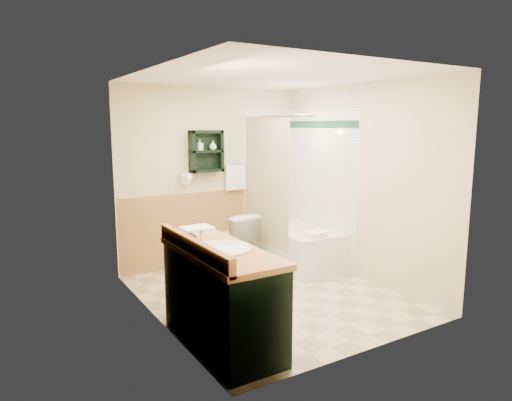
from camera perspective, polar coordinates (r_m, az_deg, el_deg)
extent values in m
plane|color=#CBB694|center=(5.25, 1.80, -11.71)|extent=(3.00, 3.00, 0.00)
cube|color=beige|center=(6.26, -5.79, 3.02)|extent=(2.60, 0.04, 2.40)
cube|color=beige|center=(4.37, -12.76, 0.09)|extent=(0.04, 3.00, 2.40)
cube|color=beige|center=(5.77, 12.91, 2.29)|extent=(0.04, 3.00, 2.40)
cube|color=white|center=(4.93, 1.95, 15.57)|extent=(2.60, 3.00, 0.04)
cube|color=black|center=(6.09, -6.22, 6.14)|extent=(0.45, 0.15, 0.55)
cylinder|color=silver|center=(5.82, 2.24, 10.47)|extent=(0.03, 1.60, 0.03)
cube|color=black|center=(4.01, -4.27, -11.99)|extent=(0.59, 1.35, 0.85)
cube|color=silver|center=(6.33, 4.69, -5.58)|extent=(0.78, 1.50, 0.52)
imported|color=silver|center=(6.13, -2.91, -4.98)|extent=(0.48, 0.78, 0.74)
cube|color=white|center=(4.56, -7.44, -3.55)|extent=(0.31, 0.24, 0.04)
imported|color=black|center=(4.31, -9.91, -3.17)|extent=(0.16, 0.04, 0.21)
cube|color=white|center=(5.71, 7.44, -4.22)|extent=(0.24, 0.20, 0.07)
imported|color=silver|center=(6.04, -7.03, 6.55)|extent=(0.09, 0.15, 0.07)
imported|color=silver|center=(6.12, -5.41, 6.75)|extent=(0.12, 0.14, 0.09)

